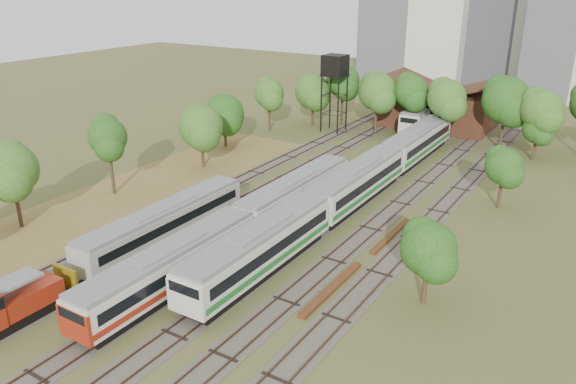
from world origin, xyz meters
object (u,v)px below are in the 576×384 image
Objects in this scene: railcar_red_set at (242,226)px; water_tower at (335,67)px; railcar_green_set at (358,183)px; shunter_locomotive at (4,307)px.

water_tower is (-11.17, 37.88, 7.56)m from railcar_red_set.
railcar_red_set is at bearing -105.58° from railcar_green_set.
water_tower is (-5.17, 55.87, 7.86)m from shunter_locomotive.
shunter_locomotive is at bearing -84.72° from water_tower.
railcar_green_set reaches higher than railcar_red_set.
railcar_green_set reaches higher than shunter_locomotive.
railcar_red_set reaches higher than shunter_locomotive.
water_tower reaches higher than railcar_red_set.
railcar_green_set is 4.66× the size of water_tower.
railcar_green_set is 28.95m from water_tower.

